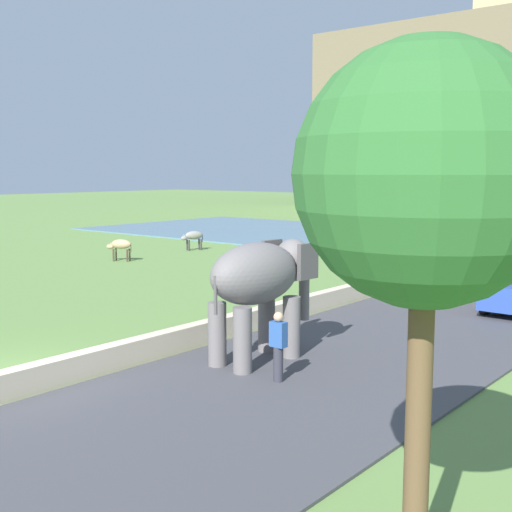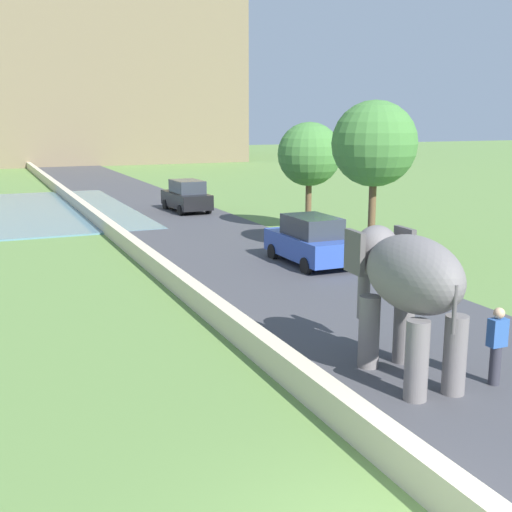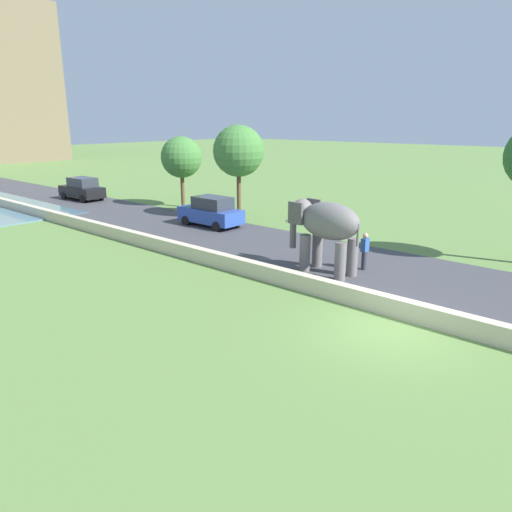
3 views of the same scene
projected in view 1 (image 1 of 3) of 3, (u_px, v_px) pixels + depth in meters
ground_plane at (17, 379)px, 15.02m from camera, size 220.00×220.00×0.00m
barrier_wall at (419, 275)px, 27.99m from camera, size 0.40×110.00×0.63m
lake at (319, 234)px, 48.96m from camera, size 36.00×18.00×0.08m
elephant at (261, 281)px, 16.11m from camera, size 1.56×3.50×2.99m
person_beside_elephant at (278, 346)px, 14.54m from camera, size 0.36×0.22×1.63m
cow_tan at (120, 245)px, 34.50m from camera, size 1.39×0.92×1.15m
cow_grey at (193, 236)px, 39.21m from camera, size 0.85×1.41×1.15m
tree_far at (426, 178)px, 6.84m from camera, size 2.81×2.81×6.07m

